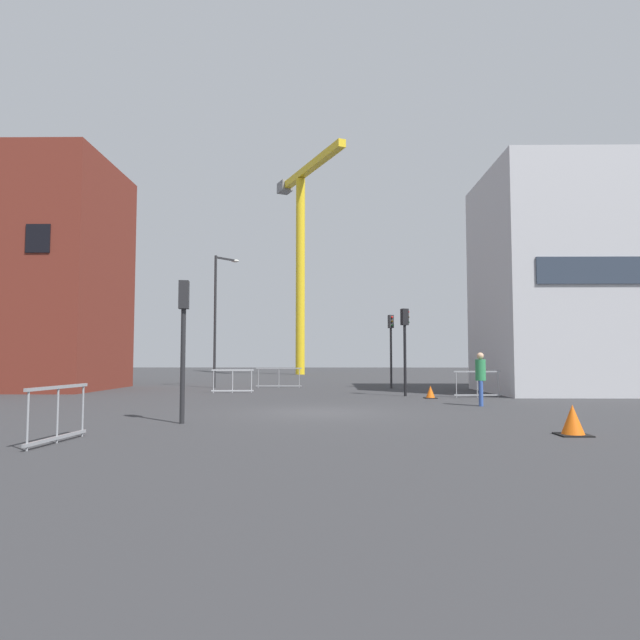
{
  "coord_description": "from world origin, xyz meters",
  "views": [
    {
      "loc": [
        0.28,
        -16.85,
        1.6
      ],
      "look_at": [
        0.0,
        6.37,
        3.16
      ],
      "focal_mm": 31.84,
      "sensor_mm": 36.0,
      "label": 1
    }
  ],
  "objects_px": {
    "pedestrian_walking": "(481,375)",
    "traffic_cone_on_verge": "(573,421)",
    "streetlamp_tall": "(218,310)",
    "traffic_light_island": "(183,326)",
    "traffic_light_corner": "(391,339)",
    "construction_crane": "(301,238)",
    "traffic_light_verge": "(405,337)",
    "traffic_cone_orange": "(430,393)"
  },
  "relations": [
    {
      "from": "traffic_light_verge",
      "to": "pedestrian_walking",
      "type": "bearing_deg",
      "value": -69.32
    },
    {
      "from": "traffic_light_island",
      "to": "traffic_light_verge",
      "type": "relative_size",
      "value": 0.95
    },
    {
      "from": "traffic_light_corner",
      "to": "traffic_light_verge",
      "type": "height_order",
      "value": "traffic_light_corner"
    },
    {
      "from": "streetlamp_tall",
      "to": "traffic_light_island",
      "type": "relative_size",
      "value": 2.05
    },
    {
      "from": "traffic_cone_on_verge",
      "to": "traffic_cone_orange",
      "type": "distance_m",
      "value": 10.87
    },
    {
      "from": "traffic_light_corner",
      "to": "traffic_cone_orange",
      "type": "xyz_separation_m",
      "value": [
        0.7,
        -7.54,
        -2.4
      ]
    },
    {
      "from": "streetlamp_tall",
      "to": "traffic_cone_on_verge",
      "type": "bearing_deg",
      "value": -59.73
    },
    {
      "from": "construction_crane",
      "to": "traffic_light_verge",
      "type": "relative_size",
      "value": 5.54
    },
    {
      "from": "construction_crane",
      "to": "traffic_cone_on_verge",
      "type": "bearing_deg",
      "value": -80.07
    },
    {
      "from": "traffic_cone_orange",
      "to": "construction_crane",
      "type": "bearing_deg",
      "value": 101.49
    },
    {
      "from": "traffic_light_verge",
      "to": "traffic_cone_on_verge",
      "type": "distance_m",
      "value": 12.47
    },
    {
      "from": "traffic_light_island",
      "to": "streetlamp_tall",
      "type": "bearing_deg",
      "value": 98.15
    },
    {
      "from": "construction_crane",
      "to": "streetlamp_tall",
      "type": "height_order",
      "value": "construction_crane"
    },
    {
      "from": "traffic_light_island",
      "to": "pedestrian_walking",
      "type": "relative_size",
      "value": 1.97
    },
    {
      "from": "construction_crane",
      "to": "traffic_light_island",
      "type": "bearing_deg",
      "value": -91.42
    },
    {
      "from": "construction_crane",
      "to": "traffic_light_verge",
      "type": "bearing_deg",
      "value": -79.47
    },
    {
      "from": "pedestrian_walking",
      "to": "traffic_cone_orange",
      "type": "xyz_separation_m",
      "value": [
        -1.04,
        3.59,
        -0.82
      ]
    },
    {
      "from": "streetlamp_tall",
      "to": "traffic_cone_orange",
      "type": "relative_size",
      "value": 14.53
    },
    {
      "from": "traffic_light_island",
      "to": "traffic_light_corner",
      "type": "bearing_deg",
      "value": 66.83
    },
    {
      "from": "streetlamp_tall",
      "to": "traffic_light_corner",
      "type": "distance_m",
      "value": 9.56
    },
    {
      "from": "traffic_light_corner",
      "to": "pedestrian_walking",
      "type": "relative_size",
      "value": 2.18
    },
    {
      "from": "traffic_light_island",
      "to": "traffic_cone_on_verge",
      "type": "distance_m",
      "value": 9.14
    },
    {
      "from": "pedestrian_walking",
      "to": "traffic_cone_orange",
      "type": "distance_m",
      "value": 3.82
    },
    {
      "from": "construction_crane",
      "to": "streetlamp_tall",
      "type": "xyz_separation_m",
      "value": [
        -3.45,
        -24.58,
        -9.26
      ]
    },
    {
      "from": "pedestrian_walking",
      "to": "traffic_cone_orange",
      "type": "bearing_deg",
      "value": 106.16
    },
    {
      "from": "traffic_light_corner",
      "to": "traffic_light_island",
      "type": "xyz_separation_m",
      "value": [
        -6.98,
        -16.31,
        -0.24
      ]
    },
    {
      "from": "traffic_cone_on_verge",
      "to": "traffic_cone_orange",
      "type": "xyz_separation_m",
      "value": [
        -0.97,
        10.83,
        -0.07
      ]
    },
    {
      "from": "construction_crane",
      "to": "traffic_cone_orange",
      "type": "distance_m",
      "value": 35.95
    },
    {
      "from": "traffic_cone_on_verge",
      "to": "traffic_cone_orange",
      "type": "relative_size",
      "value": 1.28
    },
    {
      "from": "traffic_light_corner",
      "to": "streetlamp_tall",
      "type": "bearing_deg",
      "value": 176.21
    },
    {
      "from": "construction_crane",
      "to": "traffic_light_corner",
      "type": "relative_size",
      "value": 5.25
    },
    {
      "from": "pedestrian_walking",
      "to": "streetlamp_tall",
      "type": "bearing_deg",
      "value": 133.5
    },
    {
      "from": "traffic_light_verge",
      "to": "streetlamp_tall",
      "type": "bearing_deg",
      "value": 143.64
    },
    {
      "from": "construction_crane",
      "to": "traffic_light_verge",
      "type": "height_order",
      "value": "construction_crane"
    },
    {
      "from": "traffic_cone_on_verge",
      "to": "traffic_light_corner",
      "type": "bearing_deg",
      "value": 95.21
    },
    {
      "from": "pedestrian_walking",
      "to": "traffic_cone_on_verge",
      "type": "bearing_deg",
      "value": -90.52
    },
    {
      "from": "streetlamp_tall",
      "to": "traffic_cone_on_verge",
      "type": "relative_size",
      "value": 11.32
    },
    {
      "from": "pedestrian_walking",
      "to": "traffic_light_island",
      "type": "bearing_deg",
      "value": -149.24
    },
    {
      "from": "traffic_light_island",
      "to": "traffic_cone_on_verge",
      "type": "xyz_separation_m",
      "value": [
        8.66,
        -2.05,
        -2.09
      ]
    },
    {
      "from": "traffic_cone_orange",
      "to": "traffic_cone_on_verge",
      "type": "bearing_deg",
      "value": -84.86
    },
    {
      "from": "streetlamp_tall",
      "to": "traffic_light_corner",
      "type": "xyz_separation_m",
      "value": [
        9.41,
        -0.62,
        -1.62
      ]
    },
    {
      "from": "traffic_cone_on_verge",
      "to": "construction_crane",
      "type": "bearing_deg",
      "value": 99.93
    }
  ]
}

